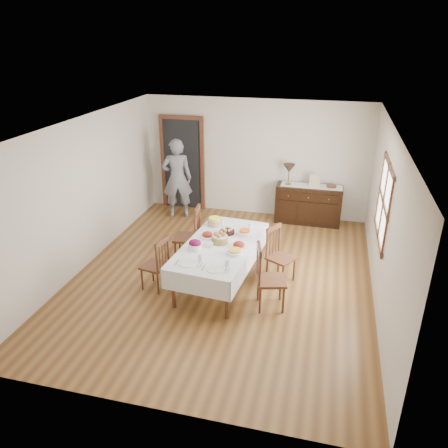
% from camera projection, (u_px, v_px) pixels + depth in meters
% --- Properties ---
extents(ground, '(6.00, 6.00, 0.00)m').
position_uv_depth(ground, '(223.00, 276.00, 7.58)').
color(ground, brown).
extents(room_shell, '(5.02, 6.02, 2.65)m').
position_uv_depth(room_shell, '(220.00, 178.00, 7.32)').
color(room_shell, white).
rests_on(room_shell, ground).
extents(dining_table, '(1.29, 2.24, 0.74)m').
position_uv_depth(dining_table, '(220.00, 249.00, 7.12)').
color(dining_table, silver).
rests_on(dining_table, ground).
extents(chair_left_near, '(0.45, 0.45, 0.91)m').
position_uv_depth(chair_left_near, '(157.00, 264.00, 7.04)').
color(chair_left_near, '#522D1B').
rests_on(chair_left_near, ground).
extents(chair_left_far, '(0.49, 0.49, 1.07)m').
position_uv_depth(chair_left_far, '(190.00, 235.00, 7.86)').
color(chair_left_far, '#522D1B').
rests_on(chair_left_far, ground).
extents(chair_right_near, '(0.52, 0.52, 1.04)m').
position_uv_depth(chair_right_near, '(268.00, 277.00, 6.54)').
color(chair_right_near, '#522D1B').
rests_on(chair_right_near, ground).
extents(chair_right_far, '(0.55, 0.55, 0.97)m').
position_uv_depth(chair_right_far, '(279.00, 254.00, 7.29)').
color(chair_right_far, '#522D1B').
rests_on(chair_right_far, ground).
extents(sideboard, '(1.41, 0.51, 0.84)m').
position_uv_depth(sideboard, '(308.00, 204.00, 9.54)').
color(sideboard, black).
rests_on(sideboard, ground).
extents(person, '(0.69, 0.56, 1.92)m').
position_uv_depth(person, '(177.00, 176.00, 9.64)').
color(person, slate).
rests_on(person, ground).
extents(bread_basket, '(0.27, 0.27, 0.19)m').
position_uv_depth(bread_basket, '(220.00, 238.00, 7.10)').
color(bread_basket, olive).
rests_on(bread_basket, dining_table).
extents(egg_basket, '(0.25, 0.25, 0.11)m').
position_uv_depth(egg_basket, '(227.00, 231.00, 7.43)').
color(egg_basket, black).
rests_on(egg_basket, dining_table).
extents(ham_platter_a, '(0.27, 0.27, 0.11)m').
position_uv_depth(ham_platter_a, '(208.00, 235.00, 7.31)').
color(ham_platter_a, white).
rests_on(ham_platter_a, dining_table).
extents(ham_platter_b, '(0.32, 0.32, 0.11)m').
position_uv_depth(ham_platter_b, '(239.00, 245.00, 6.98)').
color(ham_platter_b, white).
rests_on(ham_platter_b, dining_table).
extents(beet_bowl, '(0.22, 0.22, 0.17)m').
position_uv_depth(beet_bowl, '(195.00, 245.00, 6.88)').
color(beet_bowl, white).
rests_on(beet_bowl, dining_table).
extents(carrot_bowl, '(0.23, 0.23, 0.09)m').
position_uv_depth(carrot_bowl, '(244.00, 233.00, 7.38)').
color(carrot_bowl, white).
rests_on(carrot_bowl, dining_table).
extents(pineapple_bowl, '(0.25, 0.25, 0.15)m').
position_uv_depth(pineapple_bowl, '(215.00, 222.00, 7.74)').
color(pineapple_bowl, tan).
rests_on(pineapple_bowl, dining_table).
extents(casserole_dish, '(0.26, 0.26, 0.07)m').
position_uv_depth(casserole_dish, '(235.00, 252.00, 6.76)').
color(casserole_dish, white).
rests_on(casserole_dish, dining_table).
extents(butter_dish, '(0.15, 0.10, 0.07)m').
position_uv_depth(butter_dish, '(208.00, 245.00, 6.98)').
color(butter_dish, white).
rests_on(butter_dish, dining_table).
extents(setting_left, '(0.43, 0.31, 0.10)m').
position_uv_depth(setting_left, '(192.00, 261.00, 6.50)').
color(setting_left, white).
rests_on(setting_left, dining_table).
extents(setting_right, '(0.43, 0.31, 0.10)m').
position_uv_depth(setting_right, '(219.00, 267.00, 6.35)').
color(setting_right, white).
rests_on(setting_right, dining_table).
extents(glass_far_a, '(0.07, 0.07, 0.11)m').
position_uv_depth(glass_far_a, '(222.00, 223.00, 7.73)').
color(glass_far_a, silver).
rests_on(glass_far_a, dining_table).
extents(glass_far_b, '(0.07, 0.07, 0.10)m').
position_uv_depth(glass_far_b, '(250.00, 225.00, 7.63)').
color(glass_far_b, silver).
rests_on(glass_far_b, dining_table).
extents(runner, '(1.30, 0.35, 0.01)m').
position_uv_depth(runner, '(312.00, 186.00, 9.37)').
color(runner, silver).
rests_on(runner, sideboard).
extents(table_lamp, '(0.26, 0.26, 0.46)m').
position_uv_depth(table_lamp, '(289.00, 169.00, 9.30)').
color(table_lamp, brown).
rests_on(table_lamp, sideboard).
extents(picture_frame, '(0.22, 0.08, 0.28)m').
position_uv_depth(picture_frame, '(315.00, 181.00, 9.22)').
color(picture_frame, tan).
rests_on(picture_frame, sideboard).
extents(deco_bowl, '(0.20, 0.20, 0.06)m').
position_uv_depth(deco_bowl, '(331.00, 186.00, 9.28)').
color(deco_bowl, '#522D1B').
rests_on(deco_bowl, sideboard).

